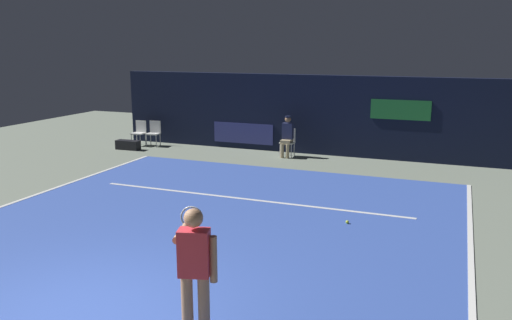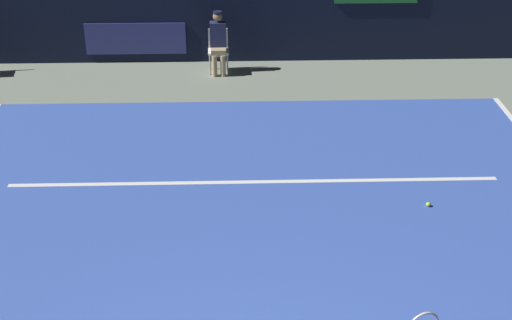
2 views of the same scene
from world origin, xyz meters
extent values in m
plane|color=gray|center=(0.00, 4.03, 0.00)|extent=(28.56, 28.56, 0.00)
cube|color=#3856B2|center=(0.00, 4.03, 0.01)|extent=(9.83, 10.06, 0.01)
cube|color=white|center=(4.86, 4.03, 0.01)|extent=(0.10, 10.06, 0.01)
cube|color=white|center=(-4.86, 4.03, 0.01)|extent=(0.10, 10.06, 0.01)
cube|color=white|center=(0.00, 5.79, 0.01)|extent=(7.67, 0.10, 0.01)
cube|color=black|center=(0.00, 11.56, 1.30)|extent=(13.98, 0.30, 2.60)
cube|color=navy|center=(-2.45, 11.40, 0.55)|extent=(2.20, 0.04, 0.70)
cube|color=#1E6B2D|center=(2.80, 11.40, 1.60)|extent=(1.80, 0.04, 0.60)
cylinder|color=tan|center=(1.87, 0.01, 0.46)|extent=(0.14, 0.14, 0.92)
cylinder|color=tan|center=(1.67, -0.05, 0.46)|extent=(0.14, 0.14, 0.92)
cube|color=#D8333F|center=(1.77, -0.02, 1.20)|extent=(0.41, 0.31, 0.56)
sphere|color=tan|center=(1.77, -0.02, 1.62)|extent=(0.22, 0.22, 0.22)
cylinder|color=tan|center=(1.52, 0.13, 1.35)|extent=(0.22, 0.51, 0.09)
cylinder|color=tan|center=(1.98, 0.06, 1.12)|extent=(0.09, 0.09, 0.56)
cylinder|color=black|center=(1.44, 0.42, 1.35)|extent=(0.11, 0.30, 0.03)
torus|color=#B2B2B7|center=(1.36, 0.69, 1.35)|extent=(0.30, 0.11, 0.30)
cube|color=white|center=(-0.62, 10.75, 0.46)|extent=(0.45, 0.41, 0.04)
cube|color=white|center=(-0.63, 10.95, 0.69)|extent=(0.42, 0.04, 0.42)
cylinder|color=#B2B2B7|center=(-0.81, 10.57, 0.23)|extent=(0.03, 0.03, 0.46)
cylinder|color=#B2B2B7|center=(-0.43, 10.58, 0.23)|extent=(0.03, 0.03, 0.46)
cylinder|color=#B2B2B7|center=(-0.81, 10.91, 0.23)|extent=(0.03, 0.03, 0.46)
cylinder|color=#B2B2B7|center=(-0.44, 10.92, 0.23)|extent=(0.03, 0.03, 0.46)
cube|color=tan|center=(-0.62, 10.67, 0.50)|extent=(0.33, 0.41, 0.14)
cylinder|color=tan|center=(-0.71, 10.49, 0.23)|extent=(0.11, 0.11, 0.46)
cylinder|color=tan|center=(-0.53, 10.49, 0.23)|extent=(0.11, 0.11, 0.46)
cube|color=#23284C|center=(-0.62, 10.79, 0.83)|extent=(0.35, 0.23, 0.52)
sphere|color=#8C6647|center=(-0.62, 10.79, 1.21)|extent=(0.20, 0.20, 0.20)
cylinder|color=#141933|center=(-0.62, 10.79, 1.30)|extent=(0.19, 0.19, 0.04)
cube|color=white|center=(-6.21, 10.59, 0.44)|extent=(0.44, 0.40, 0.04)
cube|color=white|center=(-6.21, 10.79, 0.67)|extent=(0.42, 0.03, 0.42)
cylinder|color=#B2B2B7|center=(-6.39, 10.42, 0.22)|extent=(0.03, 0.03, 0.44)
cylinder|color=#B2B2B7|center=(-6.02, 10.42, 0.22)|extent=(0.03, 0.03, 0.44)
cylinder|color=#B2B2B7|center=(-6.39, 10.76, 0.22)|extent=(0.03, 0.03, 0.44)
cylinder|color=#B2B2B7|center=(-6.02, 10.76, 0.22)|extent=(0.03, 0.03, 0.44)
cube|color=white|center=(-5.66, 10.71, 0.44)|extent=(0.49, 0.45, 0.04)
cube|color=white|center=(-5.68, 10.91, 0.67)|extent=(0.42, 0.08, 0.42)
cylinder|color=#B2B2B7|center=(-5.82, 10.52, 0.22)|extent=(0.03, 0.03, 0.44)
cylinder|color=#B2B2B7|center=(-5.45, 10.57, 0.22)|extent=(0.03, 0.03, 0.44)
cylinder|color=#B2B2B7|center=(-5.86, 10.86, 0.22)|extent=(0.03, 0.03, 0.44)
cylinder|color=#B2B2B7|center=(-5.49, 10.90, 0.22)|extent=(0.03, 0.03, 0.44)
sphere|color=#CCE033|center=(2.55, 4.97, 0.05)|extent=(0.07, 0.07, 0.07)
cube|color=black|center=(-6.12, 9.82, 0.16)|extent=(0.85, 0.35, 0.32)
camera|label=1|loc=(4.49, -4.97, 3.54)|focal=36.43mm
camera|label=2|loc=(-0.29, -4.48, 5.70)|focal=52.55mm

